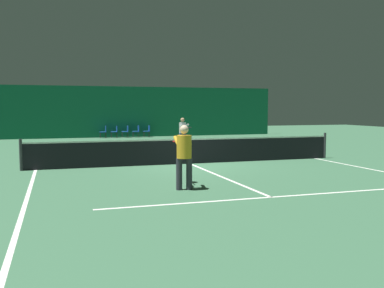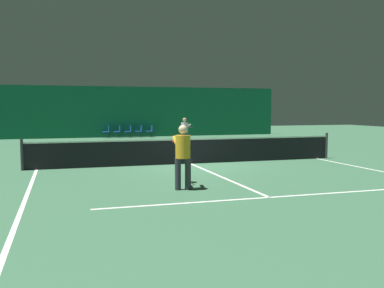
# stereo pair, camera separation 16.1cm
# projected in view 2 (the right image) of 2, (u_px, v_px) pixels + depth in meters

# --- Properties ---
(ground_plane) EXTENTS (60.00, 60.00, 0.00)m
(ground_plane) POSITION_uv_depth(u_px,v_px,m) (191.00, 164.00, 16.18)
(ground_plane) COLOR #386647
(backdrop_curtain) EXTENTS (23.00, 0.12, 3.64)m
(backdrop_curtain) POSITION_uv_depth(u_px,v_px,m) (128.00, 112.00, 30.94)
(backdrop_curtain) COLOR #146042
(backdrop_curtain) RESTS_ON ground
(court_line_baseline_far) EXTENTS (11.00, 0.10, 0.00)m
(court_line_baseline_far) POSITION_uv_depth(u_px,v_px,m) (137.00, 141.00, 27.52)
(court_line_baseline_far) COLOR white
(court_line_baseline_far) RESTS_ON ground
(court_line_service_far) EXTENTS (8.25, 0.10, 0.00)m
(court_line_service_far) POSITION_uv_depth(u_px,v_px,m) (155.00, 148.00, 22.28)
(court_line_service_far) COLOR white
(court_line_service_far) RESTS_ON ground
(court_line_service_near) EXTENTS (8.25, 0.10, 0.00)m
(court_line_service_near) POSITION_uv_depth(u_px,v_px,m) (269.00, 197.00, 10.09)
(court_line_service_near) COLOR white
(court_line_service_near) RESTS_ON ground
(court_line_sideline_left) EXTENTS (0.10, 23.80, 0.00)m
(court_line_sideline_left) POSITION_uv_depth(u_px,v_px,m) (37.00, 170.00, 14.57)
(court_line_sideline_left) COLOR white
(court_line_sideline_left) RESTS_ON ground
(court_line_sideline_right) EXTENTS (0.10, 23.80, 0.00)m
(court_line_sideline_right) POSITION_uv_depth(u_px,v_px,m) (317.00, 159.00, 17.80)
(court_line_sideline_right) COLOR white
(court_line_sideline_right) RESTS_ON ground
(court_line_centre) EXTENTS (0.10, 12.80, 0.00)m
(court_line_centre) POSITION_uv_depth(u_px,v_px,m) (191.00, 164.00, 16.18)
(court_line_centre) COLOR white
(court_line_centre) RESTS_ON ground
(tennis_net) EXTENTS (12.00, 0.10, 1.07)m
(tennis_net) POSITION_uv_depth(u_px,v_px,m) (191.00, 150.00, 16.14)
(tennis_net) COLOR black
(tennis_net) RESTS_ON ground
(player_near) EXTENTS (0.53, 1.39, 1.67)m
(player_near) POSITION_uv_depth(u_px,v_px,m) (183.00, 152.00, 11.00)
(player_near) COLOR #2D2D38
(player_near) RESTS_ON ground
(player_far) EXTENTS (0.40, 1.32, 1.59)m
(player_far) POSITION_uv_depth(u_px,v_px,m) (185.00, 130.00, 22.62)
(player_far) COLOR navy
(player_far) RESTS_ON ground
(courtside_chair_0) EXTENTS (0.44, 0.44, 0.84)m
(courtside_chair_0) POSITION_uv_depth(u_px,v_px,m) (107.00, 131.00, 30.08)
(courtside_chair_0) COLOR #2D2D2D
(courtside_chair_0) RESTS_ON ground
(courtside_chair_1) EXTENTS (0.44, 0.44, 0.84)m
(courtside_chair_1) POSITION_uv_depth(u_px,v_px,m) (118.00, 131.00, 30.30)
(courtside_chair_1) COLOR #2D2D2D
(courtside_chair_1) RESTS_ON ground
(courtside_chair_2) EXTENTS (0.44, 0.44, 0.84)m
(courtside_chair_2) POSITION_uv_depth(u_px,v_px,m) (129.00, 131.00, 30.53)
(courtside_chair_2) COLOR #2D2D2D
(courtside_chair_2) RESTS_ON ground
(courtside_chair_3) EXTENTS (0.44, 0.44, 0.84)m
(courtside_chair_3) POSITION_uv_depth(u_px,v_px,m) (140.00, 130.00, 30.76)
(courtside_chair_3) COLOR #2D2D2D
(courtside_chair_3) RESTS_ON ground
(courtside_chair_4) EXTENTS (0.44, 0.44, 0.84)m
(courtside_chair_4) POSITION_uv_depth(u_px,v_px,m) (150.00, 130.00, 30.98)
(courtside_chair_4) COLOR #2D2D2D
(courtside_chair_4) RESTS_ON ground
(tennis_ball) EXTENTS (0.07, 0.07, 0.07)m
(tennis_ball) POSITION_uv_depth(u_px,v_px,m) (178.00, 184.00, 11.61)
(tennis_ball) COLOR #D1DB33
(tennis_ball) RESTS_ON ground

